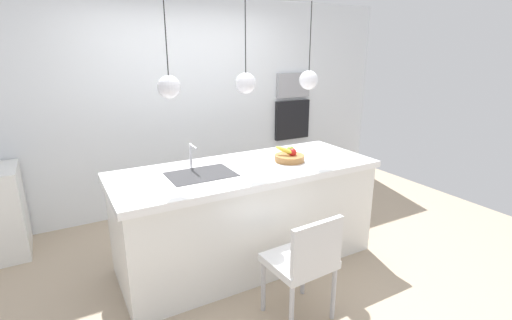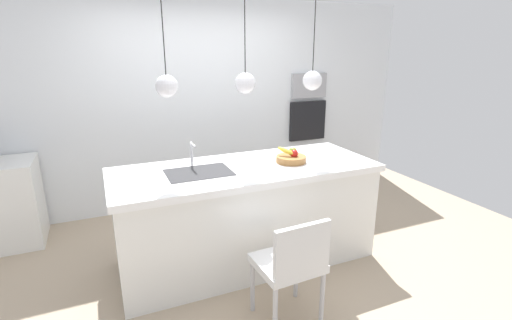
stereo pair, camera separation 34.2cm
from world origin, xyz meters
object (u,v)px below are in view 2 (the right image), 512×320
at_px(fruit_bowl, 291,158).
at_px(chair_near, 292,262).
at_px(oven, 307,121).
at_px(microwave, 309,86).

height_order(fruit_bowl, chair_near, fruit_bowl).
bearing_deg(oven, fruit_bowl, -125.21).
bearing_deg(oven, chair_near, -122.58).
xyz_separation_m(microwave, oven, (0.00, 0.00, -0.50)).
relative_size(fruit_bowl, microwave, 0.53).
relative_size(fruit_bowl, chair_near, 0.33).
relative_size(microwave, oven, 0.96).
xyz_separation_m(oven, chair_near, (-1.62, -2.53, -0.48)).
bearing_deg(chair_near, fruit_bowl, 62.47).
distance_m(oven, chair_near, 3.04).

